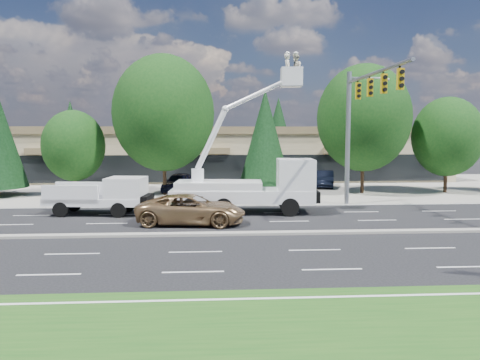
{
  "coord_description": "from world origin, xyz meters",
  "views": [
    {
      "loc": [
        0.64,
        -22.21,
        4.93
      ],
      "look_at": [
        2.21,
        2.6,
        2.4
      ],
      "focal_mm": 35.0,
      "sensor_mm": 36.0,
      "label": 1
    }
  ],
  "objects": [
    {
      "name": "parked_car_west",
      "position": [
        -2.0,
        16.81,
        0.8
      ],
      "size": [
        3.02,
        5.0,
        1.59
      ],
      "primitive_type": "imported",
      "rotation": [
        0.0,
        0.0,
        -0.26
      ],
      "color": "black",
      "rests_on": "ground"
    },
    {
      "name": "ground",
      "position": [
        0.0,
        0.0,
        0.0
      ],
      "size": [
        140.0,
        140.0,
        0.0
      ],
      "primitive_type": "plane",
      "color": "black",
      "rests_on": "ground"
    },
    {
      "name": "tree_front_c",
      "position": [
        -10.0,
        15.0,
        3.9
      ],
      "size": [
        4.81,
        4.81,
        6.67
      ],
      "color": "#332114",
      "rests_on": "ground"
    },
    {
      "name": "tree_back_d",
      "position": [
        22.0,
        42.0,
        5.0
      ],
      "size": [
        4.72,
        4.72,
        9.31
      ],
      "color": "#332114",
      "rests_on": "ground"
    },
    {
      "name": "signal_mast",
      "position": [
        10.03,
        7.04,
        6.06
      ],
      "size": [
        2.76,
        10.16,
        9.0
      ],
      "color": "gray",
      "rests_on": "ground"
    },
    {
      "name": "tree_front_d",
      "position": [
        -3.0,
        15.0,
        6.44
      ],
      "size": [
        7.93,
        7.93,
        11.01
      ],
      "color": "#332114",
      "rests_on": "ground"
    },
    {
      "name": "road_median",
      "position": [
        0.0,
        0.0,
        0.06
      ],
      "size": [
        120.0,
        0.55,
        0.12
      ],
      "primitive_type": "cube",
      "color": "gray",
      "rests_on": "ground"
    },
    {
      "name": "tree_back_b",
      "position": [
        -4.0,
        42.0,
        5.27
      ],
      "size": [
        4.99,
        4.99,
        9.83
      ],
      "color": "#332114",
      "rests_on": "ground"
    },
    {
      "name": "traffic_cone_c",
      "position": [
        1.93,
        3.65,
        0.34
      ],
      "size": [
        0.4,
        0.4,
        0.7
      ],
      "color": "#E45107",
      "rests_on": "ground"
    },
    {
      "name": "tree_front_e",
      "position": [
        5.0,
        15.0,
        4.49
      ],
      "size": [
        4.24,
        4.24,
        8.37
      ],
      "color": "#332114",
      "rests_on": "ground"
    },
    {
      "name": "utility_pickup",
      "position": [
        -5.83,
        6.15,
        0.93
      ],
      "size": [
        6.1,
        2.83,
        2.26
      ],
      "rotation": [
        0.0,
        0.0,
        -0.11
      ],
      "color": "white",
      "rests_on": "ground"
    },
    {
      "name": "tree_front_g",
      "position": [
        20.0,
        15.0,
        4.59
      ],
      "size": [
        5.65,
        5.65,
        7.84
      ],
      "color": "#332114",
      "rests_on": "ground"
    },
    {
      "name": "bucket_truck",
      "position": [
        3.48,
        6.13,
        2.13
      ],
      "size": [
        9.2,
        3.35,
        9.73
      ],
      "rotation": [
        0.0,
        0.0,
        -0.07
      ],
      "color": "white",
      "rests_on": "ground"
    },
    {
      "name": "tree_back_c",
      "position": [
        10.0,
        42.0,
        5.22
      ],
      "size": [
        4.93,
        4.93,
        9.72
      ],
      "color": "#332114",
      "rests_on": "ground"
    },
    {
      "name": "concrete_apron",
      "position": [
        0.0,
        20.0,
        0.01
      ],
      "size": [
        140.0,
        22.0,
        0.01
      ],
      "primitive_type": "cube",
      "color": "gray",
      "rests_on": "ground"
    },
    {
      "name": "parked_car_east",
      "position": [
        10.96,
        19.35,
        0.75
      ],
      "size": [
        2.63,
        4.78,
        1.49
      ],
      "primitive_type": "imported",
      "rotation": [
        0.0,
        0.0,
        -0.25
      ],
      "color": "black",
      "rests_on": "ground"
    },
    {
      "name": "strip_mall",
      "position": [
        0.0,
        29.97,
        2.83
      ],
      "size": [
        50.4,
        15.4,
        5.5
      ],
      "color": "tan",
      "rests_on": "ground"
    },
    {
      "name": "tree_front_f",
      "position": [
        13.0,
        15.0,
        6.1
      ],
      "size": [
        7.51,
        7.51,
        10.41
      ],
      "color": "#332114",
      "rests_on": "ground"
    },
    {
      "name": "minivan",
      "position": [
        -0.41,
        2.8,
        0.81
      ],
      "size": [
        6.1,
        3.36,
        1.62
      ],
      "primitive_type": "imported",
      "rotation": [
        0.0,
        0.0,
        1.45
      ],
      "color": "olive",
      "rests_on": "ground"
    },
    {
      "name": "tree_back_a",
      "position": [
        -18.0,
        42.0,
        4.92
      ],
      "size": [
        4.65,
        4.65,
        9.17
      ],
      "color": "#332114",
      "rests_on": "ground"
    },
    {
      "name": "traffic_cone_b",
      "position": [
        -1.92,
        3.21,
        0.34
      ],
      "size": [
        0.4,
        0.4,
        0.7
      ],
      "color": "#E45107",
      "rests_on": "ground"
    }
  ]
}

